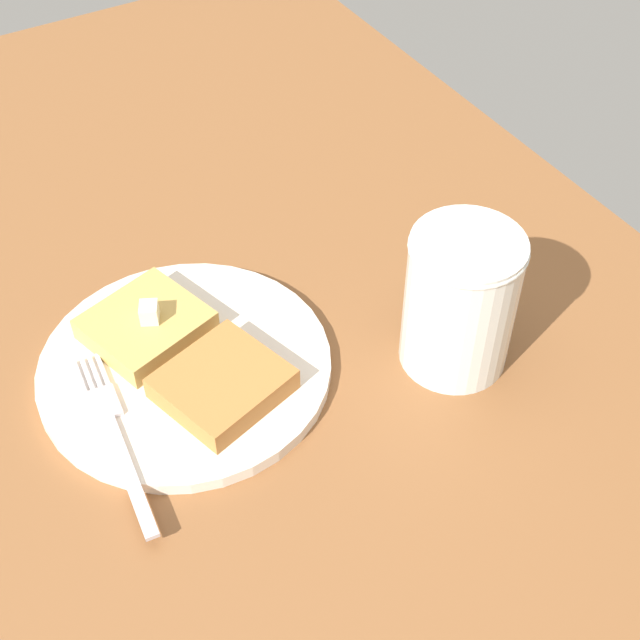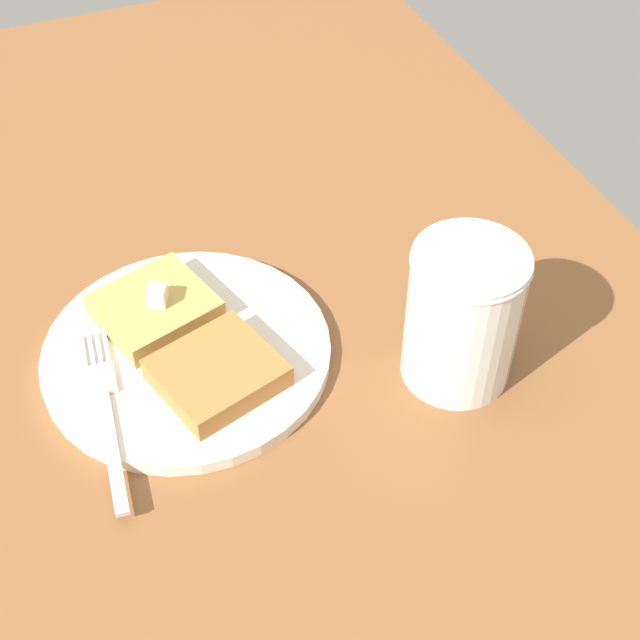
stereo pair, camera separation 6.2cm
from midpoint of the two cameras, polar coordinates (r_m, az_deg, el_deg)
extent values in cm
cube|color=brown|center=(69.10, -21.29, -4.89)|extent=(101.89, 101.89, 2.32)
cylinder|color=silver|center=(65.49, -11.32, -3.09)|extent=(21.11, 21.11, 1.01)
torus|color=navy|center=(65.41, -11.33, -3.03)|extent=(21.11, 21.11, 0.80)
cube|color=tan|center=(66.96, -13.69, -0.47)|extent=(9.24, 9.65, 1.81)
cube|color=#B16F36|center=(62.12, -9.11, -4.20)|extent=(9.24, 9.65, 1.81)
cube|color=#F7F2C9|center=(65.53, -13.55, 0.34)|extent=(1.86, 1.80, 1.44)
cube|color=silver|center=(59.68, -15.08, -9.73)|extent=(10.04, 1.87, 0.36)
cube|color=silver|center=(63.73, -16.49, -5.33)|extent=(3.00, 2.46, 0.36)
cube|color=silver|center=(65.76, -17.77, -3.68)|extent=(3.22, 0.63, 0.36)
cube|color=silver|center=(65.75, -17.31, -3.54)|extent=(3.22, 0.63, 0.36)
cube|color=silver|center=(65.75, -16.85, -3.39)|extent=(3.22, 0.63, 0.36)
cube|color=silver|center=(65.76, -16.39, -3.25)|extent=(3.22, 0.63, 0.36)
cylinder|color=#341908|center=(63.61, 6.01, -0.36)|extent=(7.22, 7.22, 6.61)
cylinder|color=silver|center=(62.08, 6.16, 1.02)|extent=(7.85, 7.85, 10.94)
torus|color=silver|center=(58.67, 6.54, 4.50)|extent=(8.04, 8.04, 0.50)
camera|label=1|loc=(0.03, -92.87, -2.94)|focal=50.00mm
camera|label=2|loc=(0.03, 87.13, 2.94)|focal=50.00mm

